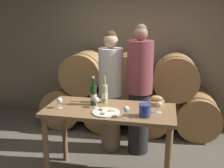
# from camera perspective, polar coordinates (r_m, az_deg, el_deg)

# --- Properties ---
(stone_wall_back) EXTENTS (10.00, 0.12, 3.20)m
(stone_wall_back) POSITION_cam_1_polar(r_m,az_deg,el_deg) (4.81, 4.82, 11.09)
(stone_wall_back) COLOR gray
(stone_wall_back) RESTS_ON ground_plane
(barrel_stack) EXTENTS (2.95, 0.82, 1.32)m
(barrel_stack) POSITION_cam_1_polar(r_m,az_deg,el_deg) (4.47, 3.69, -2.12)
(barrel_stack) COLOR #A87A47
(barrel_stack) RESTS_ON ground_plane
(tasting_table) EXTENTS (1.46, 0.67, 0.89)m
(tasting_table) POSITION_cam_1_polar(r_m,az_deg,el_deg) (3.00, -0.53, -7.81)
(tasting_table) COLOR olive
(tasting_table) RESTS_ON ground_plane
(person_left) EXTENTS (0.33, 0.33, 1.71)m
(person_left) POSITION_cam_1_polar(r_m,az_deg,el_deg) (3.65, -0.27, -1.64)
(person_left) COLOR #756651
(person_left) RESTS_ON ground_plane
(person_right) EXTENTS (0.35, 0.35, 1.80)m
(person_right) POSITION_cam_1_polar(r_m,az_deg,el_deg) (3.58, 5.99, -1.36)
(person_right) COLOR #232326
(person_right) RESTS_ON ground_plane
(wine_bottle_red) EXTENTS (0.07, 0.07, 0.34)m
(wine_bottle_red) POSITION_cam_1_polar(r_m,az_deg,el_deg) (3.03, -4.04, -2.41)
(wine_bottle_red) COLOR #193819
(wine_bottle_red) RESTS_ON tasting_table
(wine_bottle_white) EXTENTS (0.07, 0.07, 0.32)m
(wine_bottle_white) POSITION_cam_1_polar(r_m,az_deg,el_deg) (3.11, -1.61, -2.10)
(wine_bottle_white) COLOR #ADBC7F
(wine_bottle_white) RESTS_ON tasting_table
(blue_crock) EXTENTS (0.13, 0.13, 0.13)m
(blue_crock) POSITION_cam_1_polar(r_m,az_deg,el_deg) (2.72, 7.17, -5.61)
(blue_crock) COLOR navy
(blue_crock) RESTS_ON tasting_table
(bread_basket) EXTENTS (0.19, 0.19, 0.11)m
(bread_basket) POSITION_cam_1_polar(r_m,az_deg,el_deg) (3.10, 9.62, -3.75)
(bread_basket) COLOR #A87F4C
(bread_basket) RESTS_ON tasting_table
(cheese_plate) EXTENTS (0.30, 0.30, 0.04)m
(cheese_plate) POSITION_cam_1_polar(r_m,az_deg,el_deg) (2.82, -1.30, -6.14)
(cheese_plate) COLOR white
(cheese_plate) RESTS_ON tasting_table
(wine_glass_far_left) EXTENTS (0.07, 0.07, 0.13)m
(wine_glass_far_left) POSITION_cam_1_polar(r_m,az_deg,el_deg) (2.99, -11.36, -3.57)
(wine_glass_far_left) COLOR white
(wine_glass_far_left) RESTS_ON tasting_table
(wine_glass_left) EXTENTS (0.07, 0.07, 0.13)m
(wine_glass_left) POSITION_cam_1_polar(r_m,az_deg,el_deg) (2.96, -3.44, -3.54)
(wine_glass_left) COLOR white
(wine_glass_left) RESTS_ON tasting_table
(wine_glass_center) EXTENTS (0.07, 0.07, 0.13)m
(wine_glass_center) POSITION_cam_1_polar(r_m,az_deg,el_deg) (2.67, 3.12, -5.58)
(wine_glass_center) COLOR white
(wine_glass_center) RESTS_ON tasting_table
(wine_glass_right) EXTENTS (0.07, 0.07, 0.13)m
(wine_glass_right) POSITION_cam_1_polar(r_m,az_deg,el_deg) (2.85, 10.25, -4.49)
(wine_glass_right) COLOR white
(wine_glass_right) RESTS_ON tasting_table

